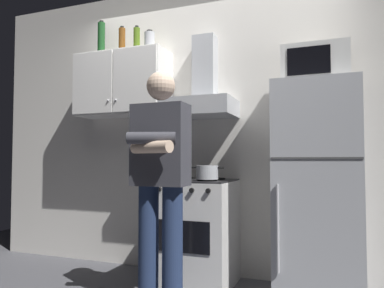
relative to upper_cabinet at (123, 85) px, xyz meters
The scene contains 12 objects.
back_wall_tiled 0.97m from the upper_cabinet, 14.86° to the left, with size 4.80×0.10×2.70m, color silver.
upper_cabinet is the anchor object (origin of this frame).
stove_oven 1.55m from the upper_cabinet, ahead, with size 0.60×0.62×0.87m.
range_hood 0.81m from the upper_cabinet, ahead, with size 0.60×0.44×0.75m.
refrigerator 2.00m from the upper_cabinet, ahead, with size 0.60×0.62×1.60m.
microwave 1.75m from the upper_cabinet, ahead, with size 0.48×0.37×0.28m.
person_standing 1.35m from the upper_cabinet, 44.26° to the right, with size 0.38×0.33×1.64m.
cooking_pot 1.26m from the upper_cabinet, 14.73° to the right, with size 0.28×0.18×0.11m.
bottle_olive_oil 0.45m from the upper_cabinet, 11.09° to the right, with size 0.06×0.06×0.24m.
bottle_wine_green 0.52m from the upper_cabinet, behind, with size 0.07×0.07×0.35m.
bottle_beer_brown 0.43m from the upper_cabinet, 164.36° to the left, with size 0.06×0.06×0.27m.
bottle_canister_steel 0.48m from the upper_cabinet, ahead, with size 0.10×0.10×0.18m.
Camera 1 is at (0.98, -2.61, 1.02)m, focal length 33.94 mm.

